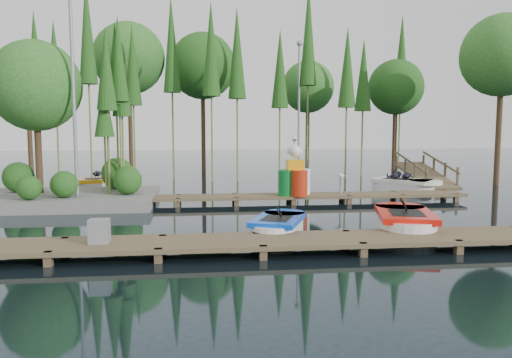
{
  "coord_description": "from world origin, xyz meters",
  "views": [
    {
      "loc": [
        -1.31,
        -15.19,
        2.76
      ],
      "look_at": [
        0.5,
        0.5,
        1.1
      ],
      "focal_mm": 35.0,
      "sensor_mm": 36.0,
      "label": 1
    }
  ],
  "objects": [
    {
      "name": "ground_plane",
      "position": [
        0.0,
        0.0,
        0.0
      ],
      "size": [
        90.0,
        90.0,
        0.0
      ],
      "primitive_type": "plane",
      "color": "#1A2A32"
    },
    {
      "name": "boat_blue",
      "position": [
        0.66,
        -3.0,
        0.23
      ],
      "size": [
        1.91,
        2.64,
        0.81
      ],
      "rotation": [
        0.0,
        0.0,
        -0.38
      ],
      "color": "white",
      "rests_on": "ground"
    },
    {
      "name": "boat_white_far",
      "position": [
        7.09,
        4.4,
        0.31
      ],
      "size": [
        3.0,
        2.93,
        1.37
      ],
      "rotation": [
        0.0,
        0.0,
        -0.06
      ],
      "color": "white",
      "rests_on": "ground"
    },
    {
      "name": "near_dock",
      "position": [
        0.0,
        -4.5,
        0.23
      ],
      "size": [
        18.0,
        1.5,
        0.5
      ],
      "color": "brown",
      "rests_on": "ground"
    },
    {
      "name": "boat_red",
      "position": [
        3.91,
        -3.14,
        0.28
      ],
      "size": [
        2.01,
        3.16,
        0.98
      ],
      "rotation": [
        0.0,
        0.0,
        -0.26
      ],
      "color": "white",
      "rests_on": "ground"
    },
    {
      "name": "lamp_rear",
      "position": [
        4.0,
        11.0,
        4.26
      ],
      "size": [
        0.3,
        0.3,
        7.25
      ],
      "color": "gray",
      "rests_on": "ground"
    },
    {
      "name": "tree_screen",
      "position": [
        -2.04,
        10.6,
        6.12
      ],
      "size": [
        34.42,
        18.53,
        10.31
      ],
      "color": "#432F1C",
      "rests_on": "ground"
    },
    {
      "name": "boat_yellow_far",
      "position": [
        -5.28,
        6.31,
        0.3
      ],
      "size": [
        3.02,
        1.84,
        1.41
      ],
      "rotation": [
        0.0,
        0.0,
        -0.13
      ],
      "color": "white",
      "rests_on": "ground"
    },
    {
      "name": "drum_cluster",
      "position": [
        2.15,
        2.34,
        0.92
      ],
      "size": [
        1.23,
        1.13,
        2.12
      ],
      "color": "#0C6D27",
      "rests_on": "far_dock"
    },
    {
      "name": "far_dock",
      "position": [
        1.0,
        2.5,
        0.23
      ],
      "size": [
        15.0,
        1.2,
        0.5
      ],
      "color": "brown",
      "rests_on": "ground"
    },
    {
      "name": "ramp",
      "position": [
        9.0,
        6.5,
        0.59
      ],
      "size": [
        1.5,
        3.94,
        1.49
      ],
      "color": "brown",
      "rests_on": "ground"
    },
    {
      "name": "utility_cabinet",
      "position": [
        -3.42,
        -4.5,
        0.56
      ],
      "size": [
        0.42,
        0.35,
        0.51
      ],
      "primitive_type": "cube",
      "color": "gray",
      "rests_on": "near_dock"
    },
    {
      "name": "yellow_barrel",
      "position": [
        1.96,
        2.5,
        0.7
      ],
      "size": [
        0.53,
        0.53,
        0.79
      ],
      "primitive_type": "cylinder",
      "color": "#FFA20D",
      "rests_on": "far_dock"
    },
    {
      "name": "lamp_island",
      "position": [
        -5.5,
        2.5,
        4.26
      ],
      "size": [
        0.3,
        0.3,
        7.25
      ],
      "color": "gray",
      "rests_on": "ground"
    },
    {
      "name": "island",
      "position": [
        -6.3,
        3.29,
        3.18
      ],
      "size": [
        6.2,
        4.2,
        6.75
      ],
      "color": "slate",
      "rests_on": "ground"
    },
    {
      "name": "seagull_post",
      "position": [
        3.87,
        2.5,
        0.81
      ],
      "size": [
        0.48,
        0.26,
        0.76
      ],
      "color": "gray",
      "rests_on": "far_dock"
    }
  ]
}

